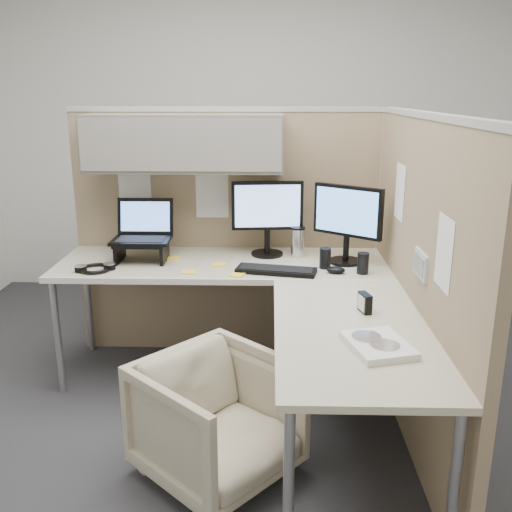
{
  "coord_description": "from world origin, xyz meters",
  "views": [
    {
      "loc": [
        0.18,
        -2.76,
        1.72
      ],
      "look_at": [
        0.1,
        0.25,
        0.85
      ],
      "focal_mm": 40.0,
      "sensor_mm": 36.0,
      "label": 1
    }
  ],
  "objects_px": {
    "desk": "(260,292)",
    "keyboard": "(276,270)",
    "office_chair": "(217,414)",
    "monitor_left": "(267,212)"
  },
  "relations": [
    {
      "from": "desk",
      "to": "keyboard",
      "type": "distance_m",
      "value": 0.23
    },
    {
      "from": "office_chair",
      "to": "desk",
      "type": "bearing_deg",
      "value": 26.15
    },
    {
      "from": "office_chair",
      "to": "monitor_left",
      "type": "relative_size",
      "value": 1.35
    },
    {
      "from": "desk",
      "to": "keyboard",
      "type": "relative_size",
      "value": 4.43
    },
    {
      "from": "office_chair",
      "to": "keyboard",
      "type": "bearing_deg",
      "value": 24.41
    },
    {
      "from": "desk",
      "to": "monitor_left",
      "type": "bearing_deg",
      "value": 86.62
    },
    {
      "from": "keyboard",
      "to": "office_chair",
      "type": "bearing_deg",
      "value": -96.88
    },
    {
      "from": "office_chair",
      "to": "keyboard",
      "type": "height_order",
      "value": "keyboard"
    },
    {
      "from": "monitor_left",
      "to": "desk",
      "type": "bearing_deg",
      "value": -98.66
    },
    {
      "from": "monitor_left",
      "to": "keyboard",
      "type": "distance_m",
      "value": 0.45
    }
  ]
}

